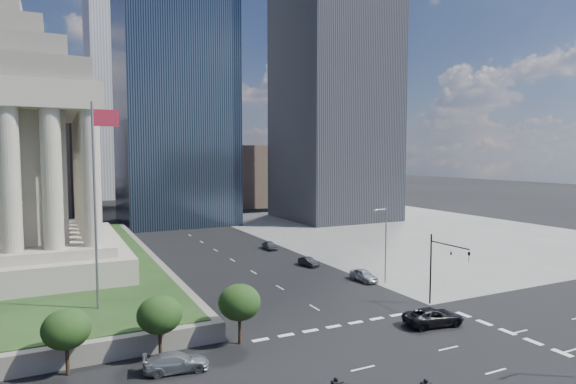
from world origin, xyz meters
TOP-DOWN VIEW (x-y plane):
  - ground at (0.00, 100.00)m, footprint 500.00×500.00m
  - sidewalk_ne at (46.00, 60.00)m, footprint 68.00×90.00m
  - flagpole at (-21.83, 24.00)m, footprint 2.52×0.24m
  - midrise_glass at (2.00, 95.00)m, footprint 26.00×26.00m
  - highrise_ne at (42.00, 85.00)m, footprint 26.00×28.00m
  - building_filler_ne at (32.00, 130.00)m, footprint 20.00×30.00m
  - building_filler_nw at (-30.00, 130.00)m, footprint 24.00×30.00m
  - traffic_signal_ne at (12.50, 13.70)m, footprint 0.30×5.74m
  - street_lamp_north at (13.33, 25.00)m, footprint 2.13×0.22m
  - pickup_truck at (7.94, 10.00)m, footprint 3.63×6.40m
  - suv_grey at (-17.36, 11.00)m, footprint 2.76×5.29m
  - parked_sedan_near at (11.50, 27.01)m, footprint 4.71×2.00m
  - parked_sedan_mid at (9.00, 37.99)m, footprint 4.03×1.81m
  - parked_sedan_far at (9.00, 52.53)m, footprint 2.06×4.43m

SIDE VIEW (x-z plane):
  - ground at x=0.00m, z-range 0.00..0.00m
  - sidewalk_ne at x=46.00m, z-range 0.00..0.03m
  - parked_sedan_mid at x=9.00m, z-range 0.00..1.28m
  - suv_grey at x=-17.36m, z-range 0.00..1.47m
  - parked_sedan_far at x=9.00m, z-range 0.00..1.47m
  - parked_sedan_near at x=11.50m, z-range 0.00..1.59m
  - pickup_truck at x=7.94m, z-range 0.00..1.69m
  - traffic_signal_ne at x=12.50m, z-range 1.25..9.25m
  - street_lamp_north at x=13.33m, z-range 0.66..10.66m
  - building_filler_ne at x=32.00m, z-range 0.00..20.00m
  - flagpole at x=-21.83m, z-range 3.11..23.11m
  - building_filler_nw at x=-30.00m, z-range 0.00..28.00m
  - midrise_glass at x=2.00m, z-range 0.00..60.00m
  - highrise_ne at x=42.00m, z-range 0.00..100.00m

